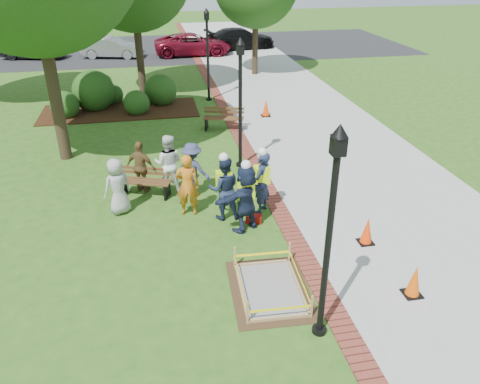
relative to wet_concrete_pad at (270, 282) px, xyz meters
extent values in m
plane|color=#285116|center=(-0.62, 1.60, -0.23)|extent=(100.00, 100.00, 0.00)
cube|color=#9E9E99|center=(4.38, 11.60, -0.22)|extent=(6.00, 60.00, 0.02)
cube|color=maroon|center=(1.13, 11.60, -0.22)|extent=(0.50, 60.00, 0.03)
cube|color=#381E0F|center=(-3.62, 13.60, -0.21)|extent=(7.00, 3.00, 0.05)
cube|color=black|center=(-0.62, 28.60, -0.23)|extent=(36.00, 12.00, 0.01)
cube|color=#47331E|center=(0.00, 0.00, -0.23)|extent=(1.81, 2.38, 0.01)
cube|color=gray|center=(0.00, 0.00, -0.21)|extent=(1.29, 1.86, 0.04)
cube|color=tan|center=(0.00, 0.00, -0.19)|extent=(1.41, 1.98, 0.08)
cube|color=tan|center=(0.00, 0.00, 0.04)|extent=(1.44, 2.01, 0.55)
cube|color=yellow|center=(0.00, 0.00, 0.07)|extent=(1.39, 1.96, 0.06)
cube|color=brown|center=(-2.59, 5.01, 0.24)|extent=(1.61, 0.95, 0.04)
cube|color=brown|center=(-2.50, 5.24, 0.48)|extent=(1.47, 0.56, 0.25)
cube|color=black|center=(-2.59, 5.01, -0.01)|extent=(1.50, 0.96, 0.45)
cube|color=brown|center=(0.65, 10.26, 0.27)|extent=(1.71, 0.91, 0.04)
cube|color=brown|center=(0.72, 10.51, 0.52)|extent=(1.59, 0.49, 0.26)
cube|color=black|center=(0.65, 10.26, 0.01)|extent=(1.58, 0.93, 0.48)
cube|color=black|center=(2.96, -0.74, -0.21)|extent=(0.39, 0.39, 0.05)
cone|color=#E75207|center=(2.96, -0.74, 0.17)|extent=(0.30, 0.30, 0.71)
cube|color=black|center=(2.83, 1.32, -0.21)|extent=(0.38, 0.38, 0.05)
cone|color=#FA3907|center=(2.83, 1.32, 0.16)|extent=(0.30, 0.30, 0.69)
cube|color=black|center=(2.76, 11.61, -0.21)|extent=(0.39, 0.39, 0.05)
cone|color=#FF4308|center=(2.76, 11.61, 0.18)|extent=(0.31, 0.31, 0.73)
cube|color=maroon|center=(0.27, 2.86, -0.13)|extent=(0.48, 0.35, 0.21)
cylinder|color=black|center=(0.63, -1.40, 1.67)|extent=(0.12, 0.12, 3.80)
cube|color=black|center=(0.63, -1.40, 3.67)|extent=(0.22, 0.22, 0.32)
cone|color=black|center=(0.63, -1.40, 3.92)|extent=(0.28, 0.28, 0.22)
cylinder|color=black|center=(0.63, -1.40, -0.18)|extent=(0.28, 0.28, 0.10)
cylinder|color=black|center=(0.63, 6.60, 1.67)|extent=(0.12, 0.12, 3.80)
cube|color=black|center=(0.63, 6.60, 3.67)|extent=(0.22, 0.22, 0.32)
cone|color=black|center=(0.63, 6.60, 3.92)|extent=(0.28, 0.28, 0.22)
cylinder|color=black|center=(0.63, 6.60, -0.18)|extent=(0.28, 0.28, 0.10)
cylinder|color=black|center=(0.63, 14.60, 1.67)|extent=(0.12, 0.12, 3.80)
cube|color=black|center=(0.63, 14.60, 3.67)|extent=(0.22, 0.22, 0.32)
cone|color=black|center=(0.63, 14.60, 3.92)|extent=(0.28, 0.28, 0.22)
cylinder|color=black|center=(0.63, 14.60, -0.18)|extent=(0.28, 0.28, 0.10)
cylinder|color=#3D2D1E|center=(-5.33, 8.47, 2.63)|extent=(0.41, 0.41, 5.73)
cylinder|color=#3D2D1E|center=(-2.54, 16.43, 2.17)|extent=(0.36, 0.36, 4.80)
cylinder|color=#3D2D1E|center=(4.01, 19.41, 1.80)|extent=(0.33, 0.33, 4.06)
sphere|color=#164012|center=(-5.92, 13.21, -0.23)|extent=(1.25, 1.25, 1.25)
sphere|color=#164012|center=(-4.74, 14.25, -0.23)|extent=(1.91, 1.91, 1.91)
sphere|color=#164012|center=(-2.82, 13.07, -0.23)|extent=(1.15, 1.15, 1.15)
sphere|color=#164012|center=(-1.70, 14.41, -0.23)|extent=(1.52, 1.52, 1.52)
sphere|color=#164012|center=(-3.97, 14.95, -0.23)|extent=(1.00, 1.00, 1.00)
imported|color=#9A9A9A|center=(-3.31, 4.13, 0.58)|extent=(0.62, 0.55, 1.62)
imported|color=#BF6516|center=(-1.42, 3.68, 0.66)|extent=(0.63, 0.47, 1.78)
imported|color=silver|center=(-1.85, 5.25, 0.66)|extent=(0.64, 0.49, 1.78)
imported|color=brown|center=(-2.66, 5.31, 0.57)|extent=(0.62, 0.56, 1.62)
imported|color=#303655|center=(-1.17, 4.76, 0.60)|extent=(0.63, 0.56, 1.67)
imported|color=#1C1F48|center=(-0.01, 2.58, 0.68)|extent=(0.70, 0.62, 1.84)
cube|color=#BCEA13|center=(-0.01, 2.58, 0.95)|extent=(0.42, 0.26, 0.52)
sphere|color=white|center=(-0.01, 2.58, 1.63)|extent=(0.25, 0.25, 0.25)
imported|color=#171A3E|center=(0.60, 3.41, 0.66)|extent=(0.64, 0.68, 1.79)
cube|color=#BCEA13|center=(0.60, 3.41, 0.91)|extent=(0.42, 0.26, 0.52)
sphere|color=white|center=(0.60, 3.41, 1.58)|extent=(0.25, 0.25, 0.25)
imported|color=#191A41|center=(-0.46, 3.28, 0.66)|extent=(0.59, 0.40, 1.78)
cube|color=#BCEA13|center=(-0.46, 3.28, 0.91)|extent=(0.42, 0.26, 0.52)
sphere|color=white|center=(-0.46, 3.28, 1.57)|extent=(0.25, 0.25, 0.25)
imported|color=#2C2B2E|center=(-9.68, 26.58, -0.23)|extent=(3.25, 5.28, 1.60)
imported|color=gray|center=(-4.45, 25.82, -0.23)|extent=(2.95, 4.82, 1.46)
imported|color=maroon|center=(1.01, 25.69, -0.23)|extent=(2.18, 4.93, 1.60)
imported|color=black|center=(4.68, 27.31, -0.23)|extent=(2.87, 5.22, 1.62)
camera|label=1|loc=(-2.19, -7.79, 6.40)|focal=35.00mm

